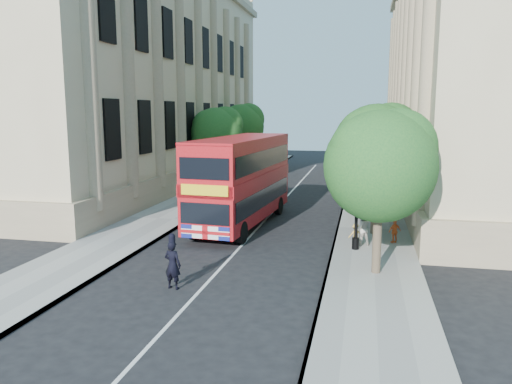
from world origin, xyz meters
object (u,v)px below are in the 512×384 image
Objects in this scene: double_decker_bus at (241,178)px; woman_pedestrian at (362,228)px; box_van at (239,186)px; lamp_post at (357,194)px; police_constable at (173,265)px.

woman_pedestrian is at bearing -21.71° from double_decker_bus.
box_van is at bearing 110.65° from double_decker_bus.
lamp_post is 3.41× the size of woman_pedestrian.
lamp_post is 3.09× the size of police_constable.
woman_pedestrian is (0.24, 0.71, -1.63)m from lamp_post.
double_decker_bus is (-5.97, 3.81, -0.00)m from lamp_post.
lamp_post is at bearing -53.29° from box_van.
lamp_post is 0.52× the size of double_decker_bus.
box_van is (-1.18, 4.16, -1.04)m from double_decker_bus.
box_van is at bearing 131.88° from lamp_post.
woman_pedestrian is at bearing -49.68° from box_van.
police_constable is (0.01, -9.68, -1.67)m from double_decker_bus.
double_decker_bus is 7.13m from woman_pedestrian.
double_decker_bus is at bearing -47.84° from woman_pedestrian.
double_decker_bus is at bearing 147.45° from lamp_post.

